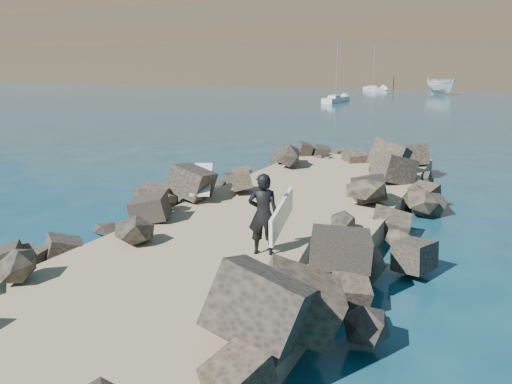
% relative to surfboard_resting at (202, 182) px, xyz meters
% --- Properties ---
extents(ground, '(800.00, 800.00, 0.00)m').
position_rel_surfboard_resting_xyz_m(ground, '(2.93, -0.99, -1.04)').
color(ground, '#0F384C').
rests_on(ground, ground).
extents(jetty, '(6.00, 26.00, 0.60)m').
position_rel_surfboard_resting_xyz_m(jetty, '(2.93, -2.99, -0.74)').
color(jetty, '#8C7759').
rests_on(jetty, ground).
extents(riprap_left, '(2.60, 22.00, 1.00)m').
position_rel_surfboard_resting_xyz_m(riprap_left, '(0.03, -2.49, -0.54)').
color(riprap_left, black).
rests_on(riprap_left, ground).
extents(riprap_right, '(2.60, 22.00, 1.00)m').
position_rel_surfboard_resting_xyz_m(riprap_right, '(5.83, -2.49, -0.54)').
color(riprap_right, black).
rests_on(riprap_right, ground).
extents(surfboard_resting, '(1.68, 2.42, 0.08)m').
position_rel_surfboard_resting_xyz_m(surfboard_resting, '(0.00, 0.00, 0.00)').
color(surfboard_resting, white).
rests_on(surfboard_resting, riprap_left).
extents(boat_imported, '(6.52, 7.26, 2.75)m').
position_rel_surfboard_resting_xyz_m(boat_imported, '(-0.92, 75.49, 0.34)').
color(boat_imported, silver).
rests_on(boat_imported, ground).
extents(surfer_with_board, '(1.11, 2.27, 1.86)m').
position_rel_surfboard_resting_xyz_m(surfer_with_board, '(4.06, -3.81, 0.50)').
color(surfer_with_board, black).
rests_on(surfer_with_board, jetty).
extents(sailboat_e, '(5.00, 6.60, 8.32)m').
position_rel_surfboard_resting_xyz_m(sailboat_e, '(-14.00, 83.00, -0.69)').
color(sailboat_e, silver).
rests_on(sailboat_e, ground).
extents(sailboat_a, '(1.84, 6.58, 7.91)m').
position_rel_surfboard_resting_xyz_m(sailboat_a, '(-11.22, 50.69, -0.69)').
color(sailboat_a, silver).
rests_on(sailboat_a, ground).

